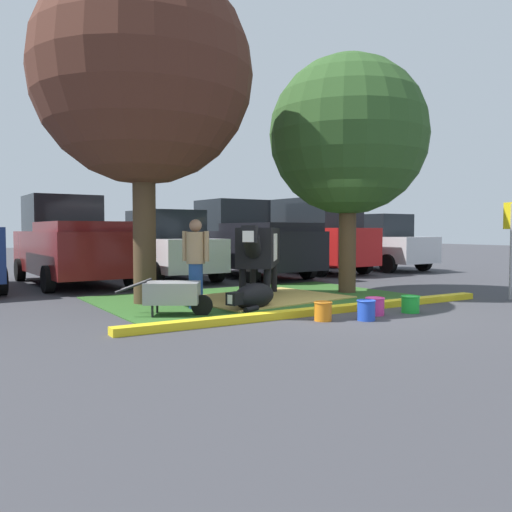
# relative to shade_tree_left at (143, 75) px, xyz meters

# --- Properties ---
(ground_plane) EXTENTS (80.00, 80.00, 0.00)m
(ground_plane) POSITION_rel_shade_tree_left_xyz_m (2.65, -2.75, -4.45)
(ground_plane) COLOR #38383D
(grass_island) EXTENTS (6.48, 4.34, 0.02)m
(grass_island) POSITION_rel_shade_tree_left_xyz_m (2.31, -0.51, -4.44)
(grass_island) COLOR #2D5B23
(grass_island) RESTS_ON ground
(curb_yellow) EXTENTS (7.68, 0.24, 0.12)m
(curb_yellow) POSITION_rel_shade_tree_left_xyz_m (2.31, -2.83, -4.39)
(curb_yellow) COLOR yellow
(curb_yellow) RESTS_ON ground
(hay_bedding) EXTENTS (3.51, 2.84, 0.04)m
(hay_bedding) POSITION_rel_shade_tree_left_xyz_m (2.37, -0.63, -4.43)
(hay_bedding) COLOR tan
(hay_bedding) RESTS_ON ground
(shade_tree_left) EXTENTS (4.26, 4.26, 6.61)m
(shade_tree_left) POSITION_rel_shade_tree_left_xyz_m (0.00, 0.00, 0.00)
(shade_tree_left) COLOR #4C3823
(shade_tree_left) RESTS_ON ground
(shade_tree_right) EXTENTS (3.62, 3.62, 5.43)m
(shade_tree_right) POSITION_rel_shade_tree_left_xyz_m (4.62, -0.71, -0.85)
(shade_tree_right) COLOR #4C3823
(shade_tree_right) RESTS_ON ground
(cow_holstein) EXTENTS (2.25, 2.68, 1.54)m
(cow_holstein) POSITION_rel_shade_tree_left_xyz_m (2.33, -0.52, -3.36)
(cow_holstein) COLOR black
(cow_holstein) RESTS_ON ground
(calf_lying) EXTENTS (1.32, 0.88, 0.48)m
(calf_lying) POSITION_rel_shade_tree_left_xyz_m (1.44, -1.74, -4.21)
(calf_lying) COLOR black
(calf_lying) RESTS_ON ground
(person_handler) EXTENTS (0.37, 0.43, 1.65)m
(person_handler) POSITION_rel_shade_tree_left_xyz_m (0.55, -1.17, -3.56)
(person_handler) COLOR #23478C
(person_handler) RESTS_ON ground
(wheelbarrow) EXTENTS (1.51, 1.18, 0.63)m
(wheelbarrow) POSITION_rel_shade_tree_left_xyz_m (-0.10, -1.67, -4.07)
(wheelbarrow) COLOR gray
(wheelbarrow) RESTS_ON ground
(parking_sign) EXTENTS (0.13, 0.44, 2.04)m
(parking_sign) POSITION_rel_shade_tree_left_xyz_m (6.74, -3.42, -3.01)
(parking_sign) COLOR #99999E
(parking_sign) RESTS_ON ground
(bucket_orange) EXTENTS (0.31, 0.31, 0.31)m
(bucket_orange) POSITION_rel_shade_tree_left_xyz_m (1.75, -3.38, -4.29)
(bucket_orange) COLOR orange
(bucket_orange) RESTS_ON ground
(bucket_blue) EXTENTS (0.31, 0.31, 0.33)m
(bucket_blue) POSITION_rel_shade_tree_left_xyz_m (2.36, -3.72, -4.28)
(bucket_blue) COLOR blue
(bucket_blue) RESTS_ON ground
(bucket_pink) EXTENTS (0.34, 0.34, 0.30)m
(bucket_pink) POSITION_rel_shade_tree_left_xyz_m (2.87, -3.40, -4.29)
(bucket_pink) COLOR #EA3893
(bucket_pink) RESTS_ON ground
(bucket_green) EXTENTS (0.34, 0.34, 0.30)m
(bucket_green) POSITION_rel_shade_tree_left_xyz_m (3.59, -3.53, -4.30)
(bucket_green) COLOR green
(bucket_green) RESTS_ON ground
(pickup_truck_maroon) EXTENTS (2.35, 5.46, 2.42)m
(pickup_truck_maroon) POSITION_rel_shade_tree_left_xyz_m (-0.33, 4.81, -3.34)
(pickup_truck_maroon) COLOR maroon
(pickup_truck_maroon) RESTS_ON ground
(hatchback_white) EXTENTS (2.13, 4.46, 2.02)m
(hatchback_white) POSITION_rel_shade_tree_left_xyz_m (2.26, 4.49, -3.47)
(hatchback_white) COLOR silver
(hatchback_white) RESTS_ON ground
(pickup_truck_black) EXTENTS (2.35, 5.46, 2.42)m
(pickup_truck_black) POSITION_rel_shade_tree_left_xyz_m (4.87, 4.30, -3.34)
(pickup_truck_black) COLOR black
(pickup_truck_black) RESTS_ON ground
(suv_black) EXTENTS (2.24, 4.66, 2.52)m
(suv_black) POSITION_rel_shade_tree_left_xyz_m (7.61, 4.41, -3.18)
(suv_black) COLOR red
(suv_black) RESTS_ON ground
(sedan_silver) EXTENTS (2.13, 4.46, 2.02)m
(sedan_silver) POSITION_rel_shade_tree_left_xyz_m (10.42, 4.26, -3.47)
(sedan_silver) COLOR silver
(sedan_silver) RESTS_ON ground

